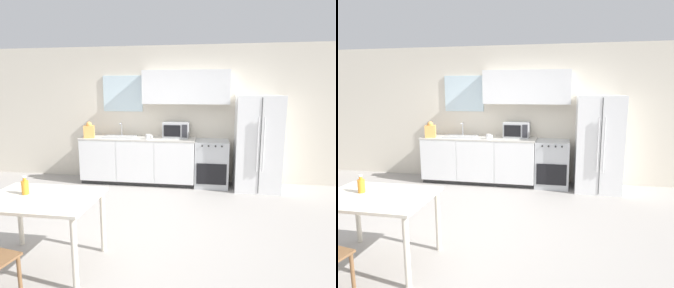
# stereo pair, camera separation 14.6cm
# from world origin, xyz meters

# --- Properties ---
(ground_plane) EXTENTS (12.00, 12.00, 0.00)m
(ground_plane) POSITION_xyz_m (0.00, 0.00, 0.00)
(ground_plane) COLOR gray
(wall_back) EXTENTS (12.00, 0.38, 2.70)m
(wall_back) POSITION_xyz_m (0.06, 2.30, 1.43)
(wall_back) COLOR beige
(wall_back) RESTS_ON ground_plane
(kitchen_counter) EXTENTS (2.26, 0.64, 0.91)m
(kitchen_counter) POSITION_xyz_m (-0.47, 1.99, 0.46)
(kitchen_counter) COLOR #333333
(kitchen_counter) RESTS_ON ground_plane
(oven_range) EXTENTS (0.63, 0.63, 0.89)m
(oven_range) POSITION_xyz_m (0.97, 1.99, 0.44)
(oven_range) COLOR #B7BABC
(oven_range) RESTS_ON ground_plane
(refrigerator) EXTENTS (0.81, 0.77, 1.74)m
(refrigerator) POSITION_xyz_m (1.79, 1.93, 0.87)
(refrigerator) COLOR white
(refrigerator) RESTS_ON ground_plane
(kitchen_sink) EXTENTS (0.64, 0.39, 0.27)m
(kitchen_sink) POSITION_xyz_m (-0.86, 2.00, 0.93)
(kitchen_sink) COLOR #B7BABC
(kitchen_sink) RESTS_ON kitchen_counter
(microwave) EXTENTS (0.50, 0.34, 0.30)m
(microwave) POSITION_xyz_m (0.26, 2.10, 1.07)
(microwave) COLOR #B7BABC
(microwave) RESTS_ON kitchen_counter
(coffee_mug) EXTENTS (0.13, 0.09, 0.10)m
(coffee_mug) POSITION_xyz_m (-0.23, 1.82, 0.96)
(coffee_mug) COLOR white
(coffee_mug) RESTS_ON kitchen_counter
(grocery_bag_0) EXTENTS (0.24, 0.22, 0.32)m
(grocery_bag_0) POSITION_xyz_m (-1.42, 1.83, 1.05)
(grocery_bag_0) COLOR #DB994C
(grocery_bag_0) RESTS_ON kitchen_counter
(dining_table) EXTENTS (1.14, 0.83, 0.75)m
(dining_table) POSITION_xyz_m (-0.74, -1.01, 0.64)
(dining_table) COLOR beige
(dining_table) RESTS_ON ground_plane
(drink_bottle) EXTENTS (0.07, 0.07, 0.20)m
(drink_bottle) POSITION_xyz_m (-0.95, -0.95, 0.83)
(drink_bottle) COLOR orange
(drink_bottle) RESTS_ON dining_table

